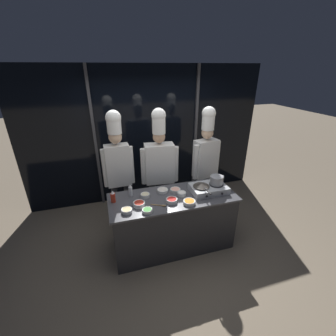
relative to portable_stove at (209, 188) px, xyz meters
name	(u,v)px	position (x,y,z in m)	size (l,w,h in m)	color
ground_plane	(172,244)	(-0.56, 0.02, -0.96)	(24.00, 24.00, 0.00)	#7F705B
window_wall_back	(148,136)	(-0.56, 1.67, 0.39)	(4.82, 0.09, 2.70)	black
demo_counter	(173,221)	(-0.56, 0.02, -0.50)	(1.86, 0.74, 0.90)	#2D2D30
portable_stove	(209,188)	(0.00, 0.00, 0.00)	(0.54, 0.38, 0.11)	#B2B5BA
frying_pan	(202,185)	(-0.12, 0.00, 0.08)	(0.25, 0.42, 0.05)	#38332D
stock_pot	(217,180)	(0.12, 0.00, 0.13)	(0.22, 0.20, 0.13)	#93969B
squeeze_bottle_chili	(113,197)	(-1.41, 0.12, 0.03)	(0.07, 0.07, 0.18)	red
squeeze_bottle_clear	(130,191)	(-1.15, 0.21, 0.04)	(0.06, 0.06, 0.19)	white
prep_bowl_rice	(182,194)	(-0.43, 0.01, -0.02)	(0.13, 0.13, 0.05)	white
prep_bowl_noodles	(145,195)	(-0.95, 0.13, -0.02)	(0.13, 0.13, 0.05)	white
prep_bowl_onion	(163,190)	(-0.67, 0.19, -0.03)	(0.16, 0.16, 0.05)	white
prep_bowl_shrimp	(175,190)	(-0.48, 0.15, -0.03)	(0.16, 0.16, 0.04)	white
prep_bowl_scallions	(147,210)	(-1.00, -0.25, -0.03)	(0.14, 0.14, 0.05)	white
prep_bowl_bell_pepper	(172,200)	(-0.62, -0.12, -0.02)	(0.16, 0.16, 0.06)	white
prep_bowl_carrots	(189,202)	(-0.40, -0.23, -0.02)	(0.17, 0.17, 0.05)	white
prep_bowl_ginger	(127,210)	(-1.26, -0.18, -0.02)	(0.14, 0.14, 0.05)	white
prep_bowl_chili_flakes	(139,204)	(-1.08, -0.08, -0.02)	(0.16, 0.16, 0.06)	white
serving_spoon_solid	(161,205)	(-0.79, -0.17, -0.05)	(0.21, 0.13, 0.02)	olive
chef_head	(118,161)	(-1.26, 0.72, 0.31)	(0.50, 0.23, 2.07)	#4C4C51
chef_sous	(159,163)	(-0.59, 0.68, 0.22)	(0.63, 0.30, 2.07)	#4C4C51
chef_line	(206,156)	(0.24, 0.64, 0.26)	(0.53, 0.29, 2.06)	#4C4C51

